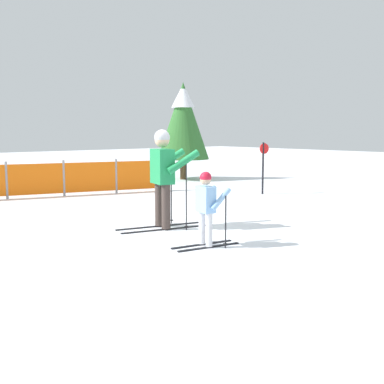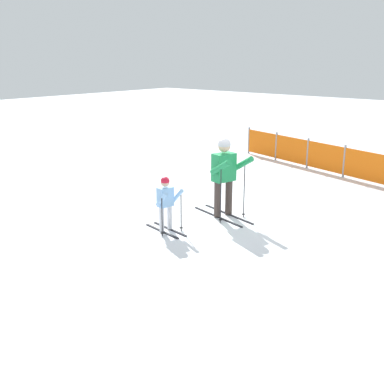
{
  "view_description": "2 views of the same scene",
  "coord_description": "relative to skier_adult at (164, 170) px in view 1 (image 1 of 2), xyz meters",
  "views": [
    {
      "loc": [
        -5.06,
        -6.58,
        1.68
      ],
      "look_at": [
        -0.25,
        -0.91,
        0.72
      ],
      "focal_mm": 45.0,
      "sensor_mm": 36.0,
      "label": 1
    },
    {
      "loc": [
        5.63,
        -7.93,
        3.32
      ],
      "look_at": [
        -0.17,
        -1.09,
        0.76
      ],
      "focal_mm": 45.0,
      "sensor_mm": 36.0,
      "label": 2
    }
  ],
  "objects": [
    {
      "name": "skier_adult",
      "position": [
        0.0,
        0.0,
        0.0
      ],
      "size": [
        1.63,
        0.85,
        1.69
      ],
      "rotation": [
        0.0,
        0.0,
        -0.25
      ],
      "color": "black",
      "rests_on": "ground_plane"
    },
    {
      "name": "safety_fence",
      "position": [
        -0.15,
        5.13,
        -0.55
      ],
      "size": [
        6.66,
        1.96,
        0.92
      ],
      "rotation": [
        0.0,
        0.0,
        -0.28
      ],
      "color": "gray",
      "rests_on": "ground_plane"
    },
    {
      "name": "skier_child",
      "position": [
        -0.32,
        -1.45,
        -0.38
      ],
      "size": [
        1.05,
        0.52,
        1.09
      ],
      "rotation": [
        0.0,
        0.0,
        -0.17
      ],
      "color": "black",
      "rests_on": "ground_plane"
    },
    {
      "name": "trail_marker",
      "position": [
        4.69,
        1.88,
        -0.17
      ],
      "size": [
        0.28,
        0.08,
        1.36
      ],
      "color": "black",
      "rests_on": "ground_plane"
    },
    {
      "name": "ground_plane",
      "position": [
        0.15,
        0.06,
        -1.01
      ],
      "size": [
        60.0,
        60.0,
        0.0
      ],
      "primitive_type": "plane",
      "color": "white"
    },
    {
      "name": "conifer_far",
      "position": [
        5.52,
        6.22,
        1.02
      ],
      "size": [
        1.77,
        1.77,
        3.28
      ],
      "color": "#4C3823",
      "rests_on": "ground_plane"
    }
  ]
}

